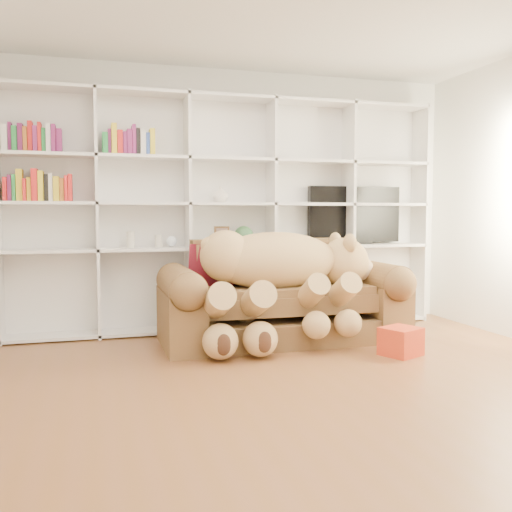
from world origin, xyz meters
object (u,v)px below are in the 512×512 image
object	(u,v)px
sofa	(282,303)
gift_box	(401,341)
tv	(354,216)
teddy_bear	(279,272)

from	to	relation	value
sofa	gift_box	distance (m)	1.17
gift_box	tv	bearing A→B (deg)	79.09
tv	teddy_bear	bearing A→B (deg)	-143.00
gift_box	sofa	bearing A→B (deg)	133.20
sofa	teddy_bear	size ratio (longest dim) A/B	1.26
gift_box	teddy_bear	bearing A→B (deg)	143.52
teddy_bear	gift_box	world-z (taller)	teddy_bear
sofa	tv	size ratio (longest dim) A/B	2.11
sofa	gift_box	bearing A→B (deg)	-46.80
sofa	tv	distance (m)	1.52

